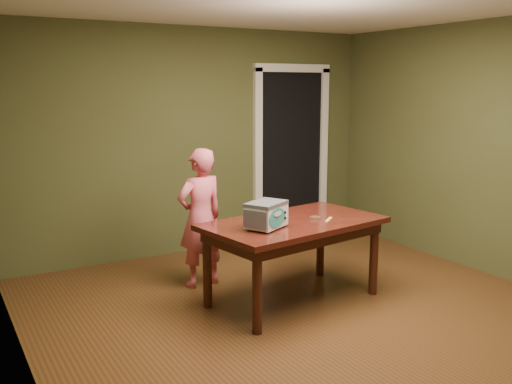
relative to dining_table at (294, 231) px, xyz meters
The scene contains 8 objects.
floor 0.85m from the dining_table, 95.03° to the right, with size 5.00×5.00×0.00m, color #563618.
room_shell 1.19m from the dining_table, 95.03° to the right, with size 4.52×5.02×2.61m.
doorway 2.59m from the dining_table, 60.70° to the left, with size 1.10×0.66×2.25m.
dining_table is the anchor object (origin of this frame).
toy_oven 0.43m from the dining_table, 162.59° to the right, with size 0.43×0.38×0.23m.
baking_pan 0.24m from the dining_table, 11.26° to the right, with size 0.10×0.10×0.02m.
spatula 0.34m from the dining_table, 24.70° to the right, with size 0.18×0.03×0.01m, color #E2DE62.
child 0.97m from the dining_table, 124.48° to the left, with size 0.49×0.32×1.36m, color #ED6176.
Camera 1 is at (-2.73, -3.57, 1.94)m, focal length 40.00 mm.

